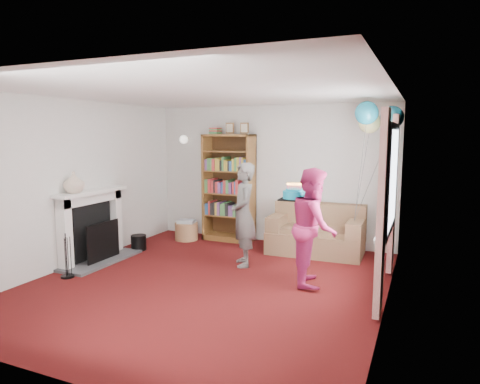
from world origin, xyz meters
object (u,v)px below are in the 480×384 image
at_px(birthday_cake, 294,195).
at_px(sofa, 316,234).
at_px(person_striped, 244,215).
at_px(bookcase, 230,189).
at_px(person_magenta, 314,226).

bearing_deg(birthday_cake, sofa, 90.25).
height_order(person_striped, birthday_cake, person_striped).
bearing_deg(sofa, person_striped, -128.29).
bearing_deg(sofa, birthday_cake, -91.09).
height_order(bookcase, sofa, bookcase).
relative_size(person_striped, birthday_cake, 4.33).
distance_m(person_striped, birthday_cake, 0.98).
xyz_separation_m(bookcase, sofa, (1.72, -0.24, -0.66)).
distance_m(sofa, person_magenta, 1.60).
bearing_deg(birthday_cake, person_striped, 162.36).
distance_m(person_magenta, birthday_cake, 0.50).
xyz_separation_m(bookcase, birthday_cake, (1.73, -1.64, 0.20)).
height_order(bookcase, person_striped, bookcase).
distance_m(sofa, person_striped, 1.49).
distance_m(bookcase, sofa, 1.86).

